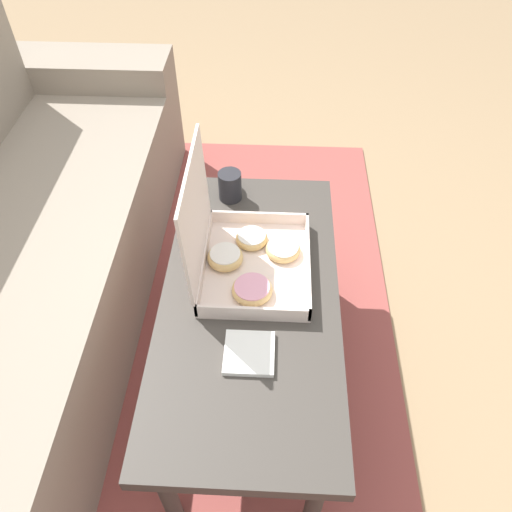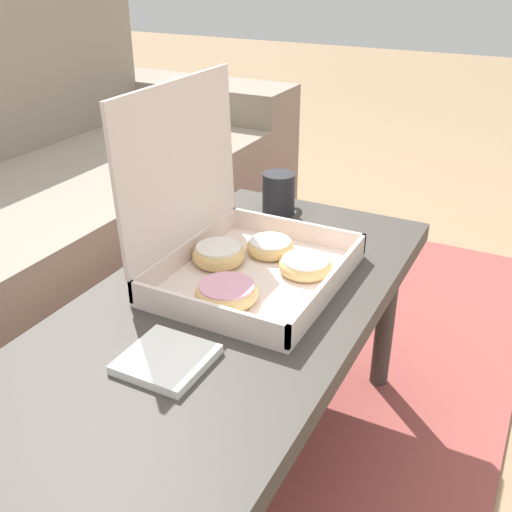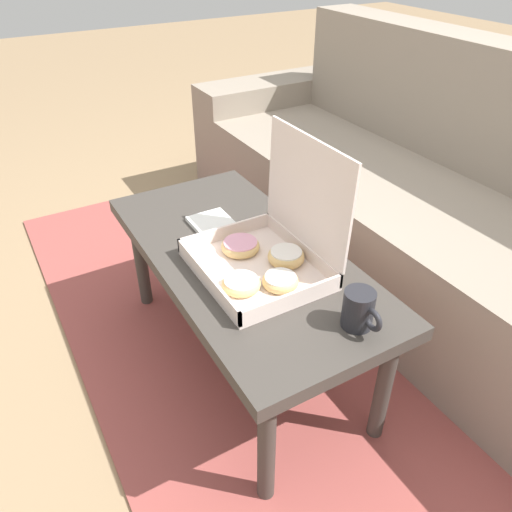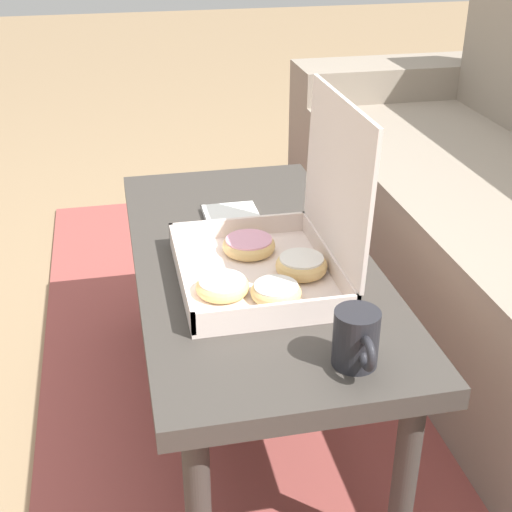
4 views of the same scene
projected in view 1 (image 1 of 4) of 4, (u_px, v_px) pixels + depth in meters
name	position (u px, v px, depth m)	size (l,w,h in m)	color
ground_plane	(236.00, 375.00, 1.67)	(12.00, 12.00, 0.00)	#937756
area_rug	(147.00, 370.00, 1.68)	(2.63, 1.69, 0.01)	#994742
coffee_table	(250.00, 306.00, 1.39)	(1.01, 0.48, 0.43)	#3D3833
pastry_box	(241.00, 252.00, 1.38)	(0.37, 0.31, 0.35)	silver
coffee_mug	(230.00, 185.00, 1.59)	(0.12, 0.07, 0.10)	#232328
napkin_stack	(249.00, 353.00, 1.22)	(0.12, 0.12, 0.01)	white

